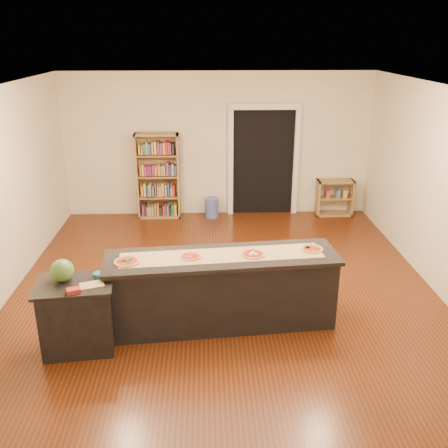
{
  "coord_description": "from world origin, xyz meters",
  "views": [
    {
      "loc": [
        -0.24,
        -6.17,
        3.42
      ],
      "look_at": [
        0.0,
        0.2,
        1.0
      ],
      "focal_mm": 40.0,
      "sensor_mm": 36.0,
      "label": 1
    }
  ],
  "objects_px": {
    "kitchen_island": "(222,290)",
    "low_shelf": "(334,198)",
    "side_counter": "(78,316)",
    "bookshelf": "(158,176)",
    "watermelon": "(62,271)",
    "waste_bin": "(212,207)"
  },
  "relations": [
    {
      "from": "side_counter",
      "to": "watermelon",
      "type": "xyz_separation_m",
      "value": [
        -0.13,
        0.06,
        0.54
      ]
    },
    {
      "from": "bookshelf",
      "to": "watermelon",
      "type": "bearing_deg",
      "value": -98.72
    },
    {
      "from": "low_shelf",
      "to": "waste_bin",
      "type": "bearing_deg",
      "value": -178.77
    },
    {
      "from": "low_shelf",
      "to": "waste_bin",
      "type": "distance_m",
      "value": 2.48
    },
    {
      "from": "waste_bin",
      "to": "bookshelf",
      "type": "bearing_deg",
      "value": 176.72
    },
    {
      "from": "kitchen_island",
      "to": "waste_bin",
      "type": "relative_size",
      "value": 7.05
    },
    {
      "from": "low_shelf",
      "to": "watermelon",
      "type": "relative_size",
      "value": 2.81
    },
    {
      "from": "side_counter",
      "to": "waste_bin",
      "type": "height_order",
      "value": "side_counter"
    },
    {
      "from": "low_shelf",
      "to": "waste_bin",
      "type": "xyz_separation_m",
      "value": [
        -2.47,
        -0.05,
        -0.16
      ]
    },
    {
      "from": "waste_bin",
      "to": "low_shelf",
      "type": "bearing_deg",
      "value": 1.23
    },
    {
      "from": "kitchen_island",
      "to": "bookshelf",
      "type": "bearing_deg",
      "value": 100.24
    },
    {
      "from": "side_counter",
      "to": "watermelon",
      "type": "bearing_deg",
      "value": 148.35
    },
    {
      "from": "bookshelf",
      "to": "watermelon",
      "type": "xyz_separation_m",
      "value": [
        -0.68,
        -4.41,
        0.13
      ]
    },
    {
      "from": "low_shelf",
      "to": "side_counter",
      "type": "bearing_deg",
      "value": -132.31
    },
    {
      "from": "side_counter",
      "to": "bookshelf",
      "type": "xyz_separation_m",
      "value": [
        0.55,
        4.47,
        0.41
      ]
    },
    {
      "from": "waste_bin",
      "to": "side_counter",
      "type": "bearing_deg",
      "value": -109.8
    },
    {
      "from": "watermelon",
      "to": "low_shelf",
      "type": "bearing_deg",
      "value": 46.42
    },
    {
      "from": "waste_bin",
      "to": "watermelon",
      "type": "bearing_deg",
      "value": -111.53
    },
    {
      "from": "low_shelf",
      "to": "watermelon",
      "type": "distance_m",
      "value": 6.11
    },
    {
      "from": "kitchen_island",
      "to": "low_shelf",
      "type": "distance_m",
      "value": 4.65
    },
    {
      "from": "side_counter",
      "to": "watermelon",
      "type": "height_order",
      "value": "watermelon"
    },
    {
      "from": "side_counter",
      "to": "kitchen_island",
      "type": "bearing_deg",
      "value": 9.48
    }
  ]
}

